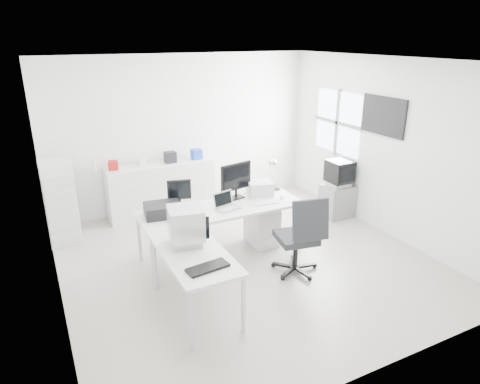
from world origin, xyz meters
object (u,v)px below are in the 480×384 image
lcd_monitor_small (179,194)px  laser_printer (260,188)px  drawer_pedestal (262,225)px  main_desk (222,231)px  side_desk (195,281)px  tv_cabinet (337,201)px  crt_monitor (186,227)px  office_chair (296,234)px  lcd_monitor_large (236,181)px  filing_cabinet (60,202)px  crt_tv (340,174)px  inkjet_printer (163,210)px  sideboard (161,189)px  laptop (228,201)px

lcd_monitor_small → laser_printer: 1.30m
drawer_pedestal → main_desk: bearing=-175.9°
side_desk → tv_cabinet: (3.29, 1.48, -0.09)m
crt_monitor → office_chair: (1.54, -0.06, -0.40)m
laser_printer → crt_monitor: size_ratio=0.85×
lcd_monitor_small → crt_monitor: bearing=-91.3°
lcd_monitor_large → filing_cabinet: size_ratio=0.43×
lcd_monitor_large → filing_cabinet: lcd_monitor_large is taller
crt_monitor → filing_cabinet: bearing=128.1°
lcd_monitor_large → lcd_monitor_small: bearing=168.3°
drawer_pedestal → lcd_monitor_large: lcd_monitor_large is taller
main_desk → side_desk: same height
crt_monitor → tv_cabinet: size_ratio=0.75×
crt_monitor → tv_cabinet: 3.57m
crt_tv → lcd_monitor_small: bearing=-177.6°
laser_printer → office_chair: bearing=-79.8°
filing_cabinet → lcd_monitor_large: bearing=-28.0°
crt_monitor → main_desk: bearing=56.2°
drawer_pedestal → office_chair: 0.99m
inkjet_printer → crt_monitor: size_ratio=1.11×
tv_cabinet → crt_tv: 0.51m
main_desk → inkjet_printer: inkjet_printer is taller
lcd_monitor_small → office_chair: 1.74m
laser_printer → side_desk: bearing=-127.1°
laser_printer → crt_tv: (1.69, 0.16, -0.05)m
tv_cabinet → filing_cabinet: filing_cabinet is taller
laser_printer → sideboard: laser_printer is taller
laser_printer → tv_cabinet: bearing=18.6°
tv_cabinet → side_desk: bearing=-155.8°
main_desk → drawer_pedestal: size_ratio=4.00×
tv_cabinet → drawer_pedestal: bearing=-169.4°
drawer_pedestal → tv_cabinet: (1.74, 0.33, -0.01)m
laptop → tv_cabinet: (2.39, 0.48, -0.58)m
crt_monitor → crt_tv: size_ratio=0.87×
laptop → main_desk: bearing=103.0°
drawer_pedestal → lcd_monitor_large: 0.84m
office_chair → tv_cabinet: office_chair is taller
laptop → filing_cabinet: bearing=128.7°
lcd_monitor_large → laptop: size_ratio=1.49×
side_desk → crt_monitor: 0.64m
side_desk → crt_tv: (3.29, 1.48, 0.43)m
sideboard → filing_cabinet: (-1.72, -0.36, 0.18)m
drawer_pedestal → sideboard: sideboard is taller
main_desk → inkjet_printer: 0.97m
main_desk → filing_cabinet: 2.58m
crt_monitor → crt_tv: bearing=31.6°
drawer_pedestal → crt_tv: size_ratio=1.20×
laptop → lcd_monitor_large: bearing=35.8°
lcd_monitor_large → office_chair: lcd_monitor_large is taller
main_desk → lcd_monitor_small: 0.84m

